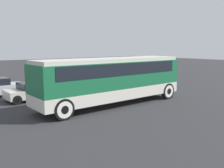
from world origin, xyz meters
TOP-DOWN VIEW (x-y plane):
  - ground_plane at (0.00, 0.00)m, footprint 120.00×120.00m
  - tour_bus at (0.10, -0.00)m, footprint 10.68×2.61m
  - parked_car_mid at (-3.04, 4.85)m, footprint 4.79×1.96m

SIDE VIEW (x-z plane):
  - ground_plane at x=0.00m, z-range 0.00..0.00m
  - parked_car_mid at x=-3.04m, z-range 0.01..1.31m
  - tour_bus at x=0.10m, z-range 0.33..3.44m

